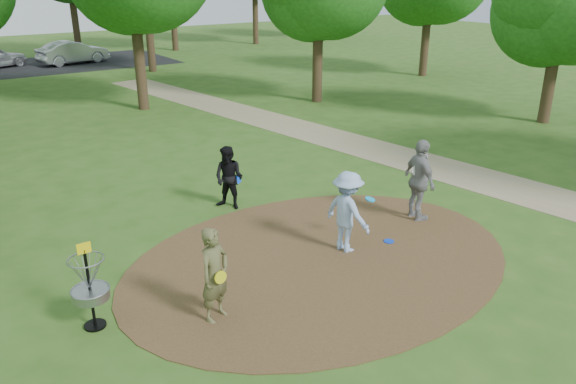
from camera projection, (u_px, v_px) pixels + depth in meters
ground at (321, 260)px, 11.45m from camera, size 100.00×100.00×0.00m
dirt_clearing at (321, 259)px, 11.44m from camera, size 8.40×8.40×0.02m
footpath at (455, 172)px, 16.40m from camera, size 7.55×39.89×0.01m
parking_lot at (57, 64)px, 35.50m from camera, size 14.00×8.00×0.01m
player_observer_with_disc at (215, 275)px, 9.23m from camera, size 0.72×0.60×1.67m
player_throwing_with_disc at (347, 212)px, 11.54m from camera, size 1.16×1.20×1.74m
player_walking_with_disc at (229, 178)px, 13.68m from camera, size 0.92×0.97×1.58m
player_waiting_with_disc at (420, 181)px, 12.97m from camera, size 0.76×1.23×1.95m
disc_ground_blue at (389, 241)px, 12.17m from camera, size 0.22×0.22×0.02m
disc_ground_red at (211, 253)px, 11.65m from camera, size 0.22×0.22×0.02m
car_right at (73, 52)px, 35.44m from camera, size 4.53×2.34×1.42m
disc_golf_basket at (89, 280)px, 8.99m from camera, size 0.63×0.63×1.54m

